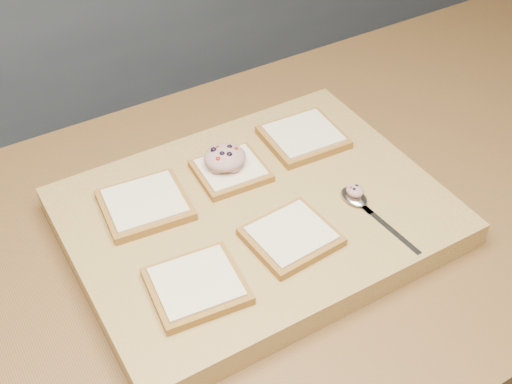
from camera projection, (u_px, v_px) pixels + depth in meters
island_counter at (298, 355)px, 1.35m from camera, size 2.00×0.80×0.90m
back_counter at (74, 50)px, 2.25m from camera, size 3.60×0.62×0.94m
cutting_board at (256, 217)px, 0.99m from camera, size 0.56×0.42×0.04m
bread_far_left at (145, 204)px, 0.97m from camera, size 0.14×0.13×0.02m
bread_far_center at (231, 170)px, 1.03m from camera, size 0.11×0.11×0.02m
bread_far_right at (303, 137)px, 1.09m from camera, size 0.13×0.12×0.02m
bread_near_left at (197, 285)px, 0.85m from camera, size 0.13×0.12×0.02m
bread_near_center at (291, 236)px, 0.92m from camera, size 0.13×0.12×0.02m
tuna_salad_dollop at (225, 157)px, 1.02m from camera, size 0.07×0.06×0.03m
spoon at (359, 201)px, 0.98m from camera, size 0.04×0.17×0.01m
spoon_salad at (355, 190)px, 0.98m from camera, size 0.03×0.03×0.02m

